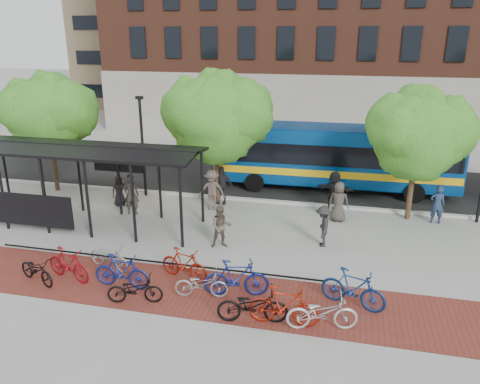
% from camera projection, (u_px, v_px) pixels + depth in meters
% --- Properties ---
extents(ground, '(160.00, 160.00, 0.00)m').
position_uv_depth(ground, '(265.00, 235.00, 19.65)').
color(ground, '#9E9E99').
rests_on(ground, ground).
extents(asphalt_street, '(160.00, 8.00, 0.01)m').
position_uv_depth(asphalt_street, '(290.00, 180.00, 27.01)').
color(asphalt_street, black).
rests_on(asphalt_street, ground).
extents(curb, '(160.00, 0.25, 0.12)m').
position_uv_depth(curb, '(280.00, 202.00, 23.31)').
color(curb, '#B7B7B2').
rests_on(curb, ground).
extents(brick_strip, '(24.00, 3.00, 0.01)m').
position_uv_depth(brick_strip, '(179.00, 290.00, 15.47)').
color(brick_strip, maroon).
rests_on(brick_strip, ground).
extents(bike_rack_rail, '(12.00, 0.05, 0.95)m').
position_uv_depth(bike_rack_rail, '(153.00, 273.00, 16.59)').
color(bike_rack_rail, black).
rests_on(bike_rack_rail, ground).
extents(building_brick, '(55.00, 14.00, 20.00)m').
position_uv_depth(building_brick, '(445.00, 7.00, 38.18)').
color(building_brick, brown).
rests_on(building_brick, ground).
extents(bus_shelter, '(10.60, 3.07, 3.60)m').
position_uv_depth(bus_shelter, '(77.00, 158.00, 19.99)').
color(bus_shelter, black).
rests_on(bus_shelter, ground).
extents(tree_a, '(4.90, 4.00, 6.18)m').
position_uv_depth(tree_a, '(50.00, 111.00, 23.93)').
color(tree_a, '#382619').
rests_on(tree_a, ground).
extents(tree_b, '(5.15, 4.20, 6.47)m').
position_uv_depth(tree_b, '(219.00, 114.00, 21.91)').
color(tree_b, '#382619').
rests_on(tree_b, ground).
extents(tree_c, '(4.66, 3.80, 5.92)m').
position_uv_depth(tree_c, '(420.00, 131.00, 20.10)').
color(tree_c, '#382619').
rests_on(tree_c, ground).
extents(lamp_post_left, '(0.35, 0.20, 5.12)m').
position_uv_depth(lamp_post_left, '(142.00, 144.00, 23.58)').
color(lamp_post_left, black).
rests_on(lamp_post_left, ground).
extents(bus, '(12.67, 3.18, 3.41)m').
position_uv_depth(bus, '(334.00, 154.00, 24.83)').
color(bus, navy).
rests_on(bus, ground).
extents(bike_0, '(1.86, 1.23, 0.92)m').
position_uv_depth(bike_0, '(37.00, 270.00, 15.82)').
color(bike_0, black).
rests_on(bike_0, ground).
extents(bike_1, '(1.99, 1.07, 1.15)m').
position_uv_depth(bike_1, '(68.00, 264.00, 15.97)').
color(bike_1, maroon).
rests_on(bike_1, ground).
extents(bike_2, '(1.89, 1.09, 0.94)m').
position_uv_depth(bike_2, '(109.00, 256.00, 16.76)').
color(bike_2, gray).
rests_on(bike_2, ground).
extents(bike_3, '(1.97, 0.59, 1.18)m').
position_uv_depth(bike_3, '(122.00, 272.00, 15.45)').
color(bike_3, navy).
rests_on(bike_3, ground).
extents(bike_4, '(1.84, 1.01, 0.92)m').
position_uv_depth(bike_4, '(135.00, 290.00, 14.63)').
color(bike_4, black).
rests_on(bike_4, ground).
extents(bike_5, '(1.93, 1.00, 1.12)m').
position_uv_depth(bike_5, '(184.00, 264.00, 16.03)').
color(bike_5, maroon).
rests_on(bike_5, ground).
extents(bike_6, '(1.80, 0.89, 0.91)m').
position_uv_depth(bike_6, '(201.00, 284.00, 14.96)').
color(bike_6, gray).
rests_on(bike_6, ground).
extents(bike_7, '(2.18, 1.03, 1.26)m').
position_uv_depth(bike_7, '(236.00, 278.00, 14.96)').
color(bike_7, navy).
rests_on(bike_7, ground).
extents(bike_8, '(2.18, 1.10, 1.09)m').
position_uv_depth(bike_8, '(252.00, 305.00, 13.62)').
color(bike_8, black).
rests_on(bike_8, ground).
extents(bike_9, '(2.10, 0.64, 1.25)m').
position_uv_depth(bike_9, '(284.00, 306.00, 13.46)').
color(bike_9, maroon).
rests_on(bike_9, ground).
extents(bike_10, '(2.16, 1.15, 1.08)m').
position_uv_depth(bike_10, '(322.00, 312.00, 13.30)').
color(bike_10, '#BDBDC0').
rests_on(bike_10, ground).
extents(bike_11, '(2.15, 1.23, 1.25)m').
position_uv_depth(bike_11, '(353.00, 289.00, 14.36)').
color(bike_11, navy).
rests_on(bike_11, ground).
extents(pedestrian_0, '(0.87, 0.87, 1.52)m').
position_uv_depth(pedestrian_0, '(119.00, 191.00, 22.81)').
color(pedestrian_0, black).
rests_on(pedestrian_0, ground).
extents(pedestrian_1, '(0.78, 0.57, 1.95)m').
position_uv_depth(pedestrian_1, '(131.00, 194.00, 21.65)').
color(pedestrian_1, '#38332D').
rests_on(pedestrian_1, ground).
extents(pedestrian_3, '(1.34, 0.85, 1.97)m').
position_uv_depth(pedestrian_3, '(212.00, 190.00, 22.17)').
color(pedestrian_3, brown).
rests_on(pedestrian_3, ground).
extents(pedestrian_4, '(1.15, 0.52, 1.93)m').
position_uv_depth(pedestrian_4, '(221.00, 185.00, 22.97)').
color(pedestrian_4, '#292929').
rests_on(pedestrian_4, ground).
extents(pedestrian_5, '(1.86, 0.89, 1.92)m').
position_uv_depth(pedestrian_5, '(334.00, 191.00, 22.15)').
color(pedestrian_5, black).
rests_on(pedestrian_5, ground).
extents(pedestrian_6, '(0.94, 0.65, 1.84)m').
position_uv_depth(pedestrian_6, '(339.00, 202.00, 20.84)').
color(pedestrian_6, '#3E3831').
rests_on(pedestrian_6, ground).
extents(pedestrian_7, '(0.65, 0.44, 1.75)m').
position_uv_depth(pedestrian_7, '(437.00, 204.00, 20.66)').
color(pedestrian_7, '#21314E').
rests_on(pedestrian_7, ground).
extents(pedestrian_8, '(1.02, 0.92, 1.73)m').
position_uv_depth(pedestrian_8, '(221.00, 227.00, 18.31)').
color(pedestrian_8, brown).
rests_on(pedestrian_8, ground).
extents(pedestrian_9, '(0.74, 1.14, 1.66)m').
position_uv_depth(pedestrian_9, '(323.00, 226.00, 18.44)').
color(pedestrian_9, '#242424').
rests_on(pedestrian_9, ground).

